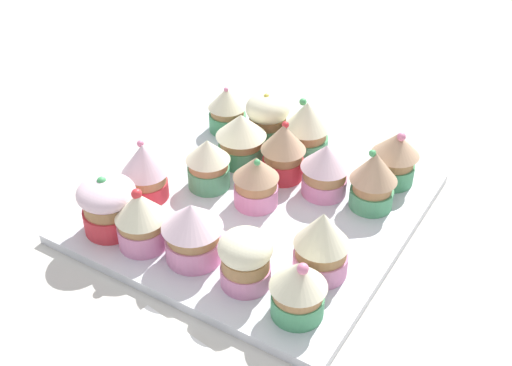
% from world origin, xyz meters
% --- Properties ---
extents(ground_plane, '(1.80, 1.80, 0.03)m').
position_xyz_m(ground_plane, '(0.00, 0.00, -0.01)').
color(ground_plane, beige).
extents(baking_tray, '(0.36, 0.36, 0.01)m').
position_xyz_m(baking_tray, '(0.00, 0.00, 0.01)').
color(baking_tray, silver).
rests_on(baking_tray, ground_plane).
extents(cupcake_0, '(0.06, 0.06, 0.07)m').
position_xyz_m(cupcake_0, '(-0.13, -0.13, 0.05)').
color(cupcake_0, '#4C9E6B').
rests_on(cupcake_0, baking_tray).
extents(cupcake_1, '(0.06, 0.06, 0.08)m').
position_xyz_m(cupcake_1, '(-0.07, -0.12, 0.05)').
color(cupcake_1, pink).
rests_on(cupcake_1, baking_tray).
extents(cupcake_2, '(0.06, 0.06, 0.08)m').
position_xyz_m(cupcake_2, '(0.07, -0.12, 0.05)').
color(cupcake_2, '#4C9E6B').
rests_on(cupcake_2, baking_tray).
extents(cupcake_3, '(0.06, 0.06, 0.07)m').
position_xyz_m(cupcake_3, '(0.13, -0.12, 0.05)').
color(cupcake_3, '#4C9E6B').
rests_on(cupcake_3, baking_tray).
extents(cupcake_4, '(0.06, 0.06, 0.07)m').
position_xyz_m(cupcake_4, '(-0.12, -0.06, 0.05)').
color(cupcake_4, pink).
rests_on(cupcake_4, baking_tray).
extents(cupcake_5, '(0.06, 0.06, 0.07)m').
position_xyz_m(cupcake_5, '(0.06, -0.06, 0.05)').
color(cupcake_5, pink).
rests_on(cupcake_5, baking_tray).
extents(cupcake_6, '(0.07, 0.07, 0.07)m').
position_xyz_m(cupcake_6, '(-0.12, 0.01, 0.05)').
color(cupcake_6, pink).
rests_on(cupcake_6, baking_tray).
extents(cupcake_7, '(0.06, 0.06, 0.07)m').
position_xyz_m(cupcake_7, '(-0.00, -0.00, 0.05)').
color(cupcake_7, pink).
rests_on(cupcake_7, baking_tray).
extents(cupcake_8, '(0.06, 0.06, 0.08)m').
position_xyz_m(cupcake_8, '(0.07, -0.00, 0.05)').
color(cupcake_8, '#D1333D').
rests_on(cupcake_8, baking_tray).
extents(cupcake_9, '(0.06, 0.06, 0.08)m').
position_xyz_m(cupcake_9, '(0.13, 0.00, 0.05)').
color(cupcake_9, '#4C9E6B').
rests_on(cupcake_9, baking_tray).
extents(cupcake_10, '(0.06, 0.06, 0.07)m').
position_xyz_m(cupcake_10, '(-0.13, 0.07, 0.05)').
color(cupcake_10, pink).
rests_on(cupcake_10, baking_tray).
extents(cupcake_11, '(0.06, 0.06, 0.07)m').
position_xyz_m(cupcake_11, '(-0.00, 0.07, 0.05)').
color(cupcake_11, '#4C9E6B').
rests_on(cupcake_11, baking_tray).
extents(cupcake_12, '(0.07, 0.07, 0.07)m').
position_xyz_m(cupcake_12, '(0.07, 0.06, 0.05)').
color(cupcake_12, '#4C9E6B').
rests_on(cupcake_12, baking_tray).
extents(cupcake_13, '(0.06, 0.06, 0.07)m').
position_xyz_m(cupcake_13, '(0.13, 0.06, 0.05)').
color(cupcake_13, '#4C9E6B').
rests_on(cupcake_13, baking_tray).
extents(cupcake_14, '(0.07, 0.07, 0.07)m').
position_xyz_m(cupcake_14, '(-0.13, 0.12, 0.05)').
color(cupcake_14, '#D1333D').
rests_on(cupcake_14, baking_tray).
extents(cupcake_15, '(0.06, 0.06, 0.08)m').
position_xyz_m(cupcake_15, '(-0.06, 0.12, 0.05)').
color(cupcake_15, '#D1333D').
rests_on(cupcake_15, baking_tray).
extents(cupcake_16, '(0.05, 0.05, 0.07)m').
position_xyz_m(cupcake_16, '(0.13, 0.12, 0.05)').
color(cupcake_16, '#4C9E6B').
rests_on(cupcake_16, baking_tray).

